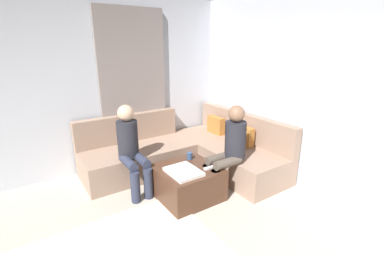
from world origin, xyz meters
TOP-DOWN VIEW (x-y plane):
  - wall_back at (0.00, 2.94)m, footprint 6.00×0.12m
  - wall_left at (-2.94, 0.00)m, footprint 0.12×6.00m
  - curtain_panel at (-2.84, 1.30)m, footprint 0.06×1.10m
  - sectional_couch at (-2.08, 1.88)m, footprint 2.10×2.55m
  - ottoman at (-1.37, 1.38)m, footprint 0.76×0.76m
  - folded_blanket at (-1.27, 1.26)m, footprint 0.44×0.36m
  - coffee_mug at (-1.59, 1.56)m, footprint 0.08×0.08m
  - game_remote at (-1.19, 1.60)m, footprint 0.05×0.15m
  - person_on_couch_back at (-1.18, 1.93)m, footprint 0.30×0.60m
  - person_on_couch_side at (-1.93, 0.85)m, footprint 0.60×0.30m

SIDE VIEW (x-z plane):
  - ottoman at x=-1.37m, z-range 0.00..0.42m
  - sectional_couch at x=-2.08m, z-range -0.15..0.72m
  - game_remote at x=-1.19m, z-range 0.42..0.44m
  - folded_blanket at x=-1.27m, z-range 0.42..0.46m
  - coffee_mug at x=-1.59m, z-range 0.42..0.52m
  - person_on_couch_back at x=-1.18m, z-range 0.06..1.26m
  - person_on_couch_side at x=-1.93m, z-range 0.06..1.26m
  - curtain_panel at x=-2.84m, z-range 0.00..2.50m
  - wall_back at x=0.00m, z-range 0.00..2.70m
  - wall_left at x=-2.94m, z-range 0.00..2.70m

